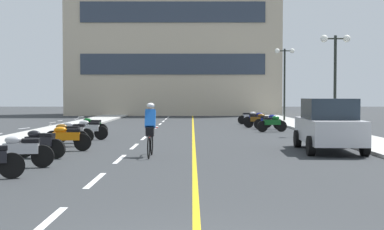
{
  "coord_description": "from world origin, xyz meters",
  "views": [
    {
      "loc": [
        0.18,
        -5.75,
        1.89
      ],
      "look_at": [
        0.26,
        17.46,
        1.07
      ],
      "focal_mm": 49.02,
      "sensor_mm": 36.0,
      "label": 1
    }
  ],
  "objects_px": {
    "motorcycle_6": "(71,131)",
    "motorcycle_12": "(255,119)",
    "street_lamp_far": "(283,68)",
    "motorcycle_10": "(267,121)",
    "motorcycle_8": "(89,126)",
    "motorcycle_5": "(65,134)",
    "motorcycle_7": "(87,129)",
    "parked_car_near": "(327,125)",
    "motorcycle_11": "(256,120)",
    "motorcycle_9": "(270,123)",
    "street_lamp_mid": "(333,61)",
    "motorcycle_13": "(248,117)",
    "motorcycle_3": "(38,143)",
    "cyclist_rider": "(149,128)",
    "motorcycle_4": "(64,138)",
    "motorcycle_2": "(19,150)"
  },
  "relations": [
    {
      "from": "motorcycle_4",
      "to": "motorcycle_7",
      "type": "height_order",
      "value": "same"
    },
    {
      "from": "motorcycle_8",
      "to": "motorcycle_9",
      "type": "xyz_separation_m",
      "value": [
        9.11,
        2.86,
        0.0
      ]
    },
    {
      "from": "motorcycle_9",
      "to": "motorcycle_2",
      "type": "bearing_deg",
      "value": -122.06
    },
    {
      "from": "motorcycle_3",
      "to": "motorcycle_4",
      "type": "relative_size",
      "value": 0.98
    },
    {
      "from": "motorcycle_11",
      "to": "motorcycle_8",
      "type": "bearing_deg",
      "value": -143.44
    },
    {
      "from": "motorcycle_13",
      "to": "parked_car_near",
      "type": "bearing_deg",
      "value": -87.6
    },
    {
      "from": "motorcycle_10",
      "to": "motorcycle_13",
      "type": "bearing_deg",
      "value": 94.48
    },
    {
      "from": "motorcycle_6",
      "to": "motorcycle_8",
      "type": "xyz_separation_m",
      "value": [
        0.0,
        3.8,
        0.0
      ]
    },
    {
      "from": "street_lamp_mid",
      "to": "motorcycle_11",
      "type": "distance_m",
      "value": 7.44
    },
    {
      "from": "motorcycle_12",
      "to": "motorcycle_5",
      "type": "bearing_deg",
      "value": -122.71
    },
    {
      "from": "street_lamp_mid",
      "to": "motorcycle_12",
      "type": "bearing_deg",
      "value": 109.22
    },
    {
      "from": "motorcycle_5",
      "to": "motorcycle_6",
      "type": "height_order",
      "value": "same"
    },
    {
      "from": "motorcycle_12",
      "to": "motorcycle_13",
      "type": "relative_size",
      "value": 1.01
    },
    {
      "from": "motorcycle_5",
      "to": "motorcycle_7",
      "type": "xyz_separation_m",
      "value": [
        0.23,
        3.08,
        0.0
      ]
    },
    {
      "from": "motorcycle_2",
      "to": "motorcycle_10",
      "type": "bearing_deg",
      "value": 60.99
    },
    {
      "from": "motorcycle_6",
      "to": "motorcycle_13",
      "type": "height_order",
      "value": "same"
    },
    {
      "from": "street_lamp_far",
      "to": "motorcycle_10",
      "type": "xyz_separation_m",
      "value": [
        -2.43,
        -8.8,
        -3.52
      ]
    },
    {
      "from": "parked_car_near",
      "to": "motorcycle_10",
      "type": "bearing_deg",
      "value": 91.39
    },
    {
      "from": "parked_car_near",
      "to": "motorcycle_2",
      "type": "bearing_deg",
      "value": -155.65
    },
    {
      "from": "motorcycle_5",
      "to": "motorcycle_13",
      "type": "xyz_separation_m",
      "value": [
        8.71,
        15.91,
        0.0
      ]
    },
    {
      "from": "parked_car_near",
      "to": "motorcycle_11",
      "type": "distance_m",
      "value": 13.6
    },
    {
      "from": "street_lamp_far",
      "to": "motorcycle_7",
      "type": "height_order",
      "value": "street_lamp_far"
    },
    {
      "from": "motorcycle_13",
      "to": "motorcycle_3",
      "type": "bearing_deg",
      "value": -113.73
    },
    {
      "from": "motorcycle_6",
      "to": "motorcycle_12",
      "type": "distance_m",
      "value": 15.31
    },
    {
      "from": "parked_car_near",
      "to": "motorcycle_12",
      "type": "xyz_separation_m",
      "value": [
        -0.55,
        15.62,
        -0.44
      ]
    },
    {
      "from": "parked_car_near",
      "to": "motorcycle_7",
      "type": "xyz_separation_m",
      "value": [
        -9.23,
        4.84,
        -0.44
      ]
    },
    {
      "from": "street_lamp_far",
      "to": "motorcycle_10",
      "type": "distance_m",
      "value": 9.79
    },
    {
      "from": "motorcycle_6",
      "to": "motorcycle_9",
      "type": "height_order",
      "value": "same"
    },
    {
      "from": "motorcycle_3",
      "to": "cyclist_rider",
      "type": "distance_m",
      "value": 3.42
    },
    {
      "from": "motorcycle_4",
      "to": "motorcycle_9",
      "type": "relative_size",
      "value": 1.02
    },
    {
      "from": "motorcycle_4",
      "to": "motorcycle_11",
      "type": "relative_size",
      "value": 1.0
    },
    {
      "from": "motorcycle_3",
      "to": "motorcycle_10",
      "type": "distance_m",
      "value": 16.63
    },
    {
      "from": "parked_car_near",
      "to": "motorcycle_4",
      "type": "relative_size",
      "value": 2.52
    },
    {
      "from": "street_lamp_far",
      "to": "motorcycle_4",
      "type": "bearing_deg",
      "value": -118.4
    },
    {
      "from": "street_lamp_mid",
      "to": "cyclist_rider",
      "type": "xyz_separation_m",
      "value": [
        -8.28,
        -9.09,
        -2.75
      ]
    },
    {
      "from": "street_lamp_far",
      "to": "motorcycle_7",
      "type": "xyz_separation_m",
      "value": [
        -11.37,
        -15.91,
        -3.52
      ]
    },
    {
      "from": "parked_car_near",
      "to": "motorcycle_5",
      "type": "bearing_deg",
      "value": 169.46
    },
    {
      "from": "motorcycle_9",
      "to": "motorcycle_10",
      "type": "relative_size",
      "value": 0.99
    },
    {
      "from": "motorcycle_7",
      "to": "motorcycle_8",
      "type": "xyz_separation_m",
      "value": [
        -0.31,
        2.18,
        0.0
      ]
    },
    {
      "from": "motorcycle_9",
      "to": "motorcycle_10",
      "type": "height_order",
      "value": "same"
    },
    {
      "from": "motorcycle_9",
      "to": "motorcycle_13",
      "type": "relative_size",
      "value": 0.99
    },
    {
      "from": "motorcycle_12",
      "to": "motorcycle_8",
      "type": "bearing_deg",
      "value": -136.27
    },
    {
      "from": "cyclist_rider",
      "to": "motorcycle_4",
      "type": "bearing_deg",
      "value": 152.09
    },
    {
      "from": "motorcycle_4",
      "to": "motorcycle_6",
      "type": "bearing_deg",
      "value": 98.7
    },
    {
      "from": "motorcycle_7",
      "to": "cyclist_rider",
      "type": "xyz_separation_m",
      "value": [
        3.21,
        -6.4,
        0.41
      ]
    },
    {
      "from": "parked_car_near",
      "to": "motorcycle_12",
      "type": "bearing_deg",
      "value": 92.03
    },
    {
      "from": "street_lamp_far",
      "to": "motorcycle_3",
      "type": "height_order",
      "value": "street_lamp_far"
    },
    {
      "from": "street_lamp_mid",
      "to": "motorcycle_2",
      "type": "height_order",
      "value": "street_lamp_mid"
    },
    {
      "from": "motorcycle_10",
      "to": "motorcycle_13",
      "type": "relative_size",
      "value": 1.0
    },
    {
      "from": "motorcycle_5",
      "to": "motorcycle_8",
      "type": "bearing_deg",
      "value": 90.91
    }
  ]
}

